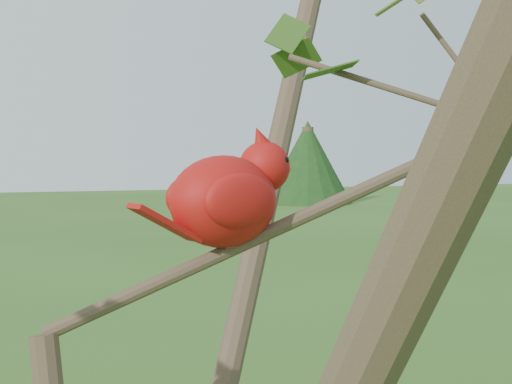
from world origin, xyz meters
TOP-DOWN VIEW (x-y plane):
  - crabapple_tree at (0.03, -0.02)m, footprint 2.35×2.05m
  - cardinal at (0.17, 0.08)m, footprint 0.23×0.15m

SIDE VIEW (x-z plane):
  - cardinal at x=0.17m, z-range 2.03..2.19m
  - crabapple_tree at x=0.03m, z-range 0.65..3.60m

